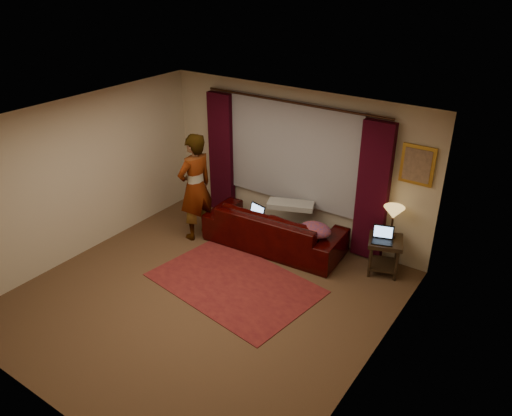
{
  "coord_description": "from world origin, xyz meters",
  "views": [
    {
      "loc": [
        4.01,
        -4.47,
        4.46
      ],
      "look_at": [
        0.1,
        1.2,
        1.0
      ],
      "focal_mm": 35.0,
      "sensor_mm": 36.0,
      "label": 1
    }
  ],
  "objects_px": {
    "laptop_table": "(383,236)",
    "person": "(195,187)",
    "end_table": "(384,256)",
    "laptop_sofa": "(252,213)",
    "sofa": "(274,221)",
    "tiffany_lamp": "(392,222)"
  },
  "relations": [
    {
      "from": "laptop_table",
      "to": "person",
      "type": "height_order",
      "value": "person"
    },
    {
      "from": "end_table",
      "to": "laptop_sofa",
      "type": "bearing_deg",
      "value": -167.83
    },
    {
      "from": "sofa",
      "to": "laptop_sofa",
      "type": "distance_m",
      "value": 0.4
    },
    {
      "from": "laptop_sofa",
      "to": "tiffany_lamp",
      "type": "relative_size",
      "value": 0.72
    },
    {
      "from": "tiffany_lamp",
      "to": "person",
      "type": "height_order",
      "value": "person"
    },
    {
      "from": "end_table",
      "to": "person",
      "type": "xyz_separation_m",
      "value": [
        -3.15,
        -0.78,
        0.66
      ]
    },
    {
      "from": "laptop_table",
      "to": "person",
      "type": "distance_m",
      "value": 3.21
    },
    {
      "from": "sofa",
      "to": "laptop_table",
      "type": "xyz_separation_m",
      "value": [
        1.82,
        0.2,
        0.22
      ]
    },
    {
      "from": "laptop_sofa",
      "to": "person",
      "type": "distance_m",
      "value": 1.08
    },
    {
      "from": "sofa",
      "to": "laptop_sofa",
      "type": "relative_size",
      "value": 6.57
    },
    {
      "from": "tiffany_lamp",
      "to": "end_table",
      "type": "bearing_deg",
      "value": -98.5
    },
    {
      "from": "laptop_sofa",
      "to": "person",
      "type": "xyz_separation_m",
      "value": [
        -0.97,
        -0.31,
        0.35
      ]
    },
    {
      "from": "laptop_sofa",
      "to": "end_table",
      "type": "bearing_deg",
      "value": 25.62
    },
    {
      "from": "sofa",
      "to": "laptop_sofa",
      "type": "bearing_deg",
      "value": 21.4
    },
    {
      "from": "laptop_sofa",
      "to": "tiffany_lamp",
      "type": "bearing_deg",
      "value": 28.79
    },
    {
      "from": "laptop_table",
      "to": "person",
      "type": "relative_size",
      "value": 0.18
    },
    {
      "from": "person",
      "to": "laptop_table",
      "type": "bearing_deg",
      "value": 112.05
    },
    {
      "from": "tiffany_lamp",
      "to": "person",
      "type": "bearing_deg",
      "value": -164.01
    },
    {
      "from": "end_table",
      "to": "laptop_table",
      "type": "bearing_deg",
      "value": -99.81
    },
    {
      "from": "end_table",
      "to": "laptop_table",
      "type": "relative_size",
      "value": 1.73
    },
    {
      "from": "person",
      "to": "sofa",
      "type": "bearing_deg",
      "value": 119.64
    },
    {
      "from": "tiffany_lamp",
      "to": "laptop_table",
      "type": "distance_m",
      "value": 0.28
    }
  ]
}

